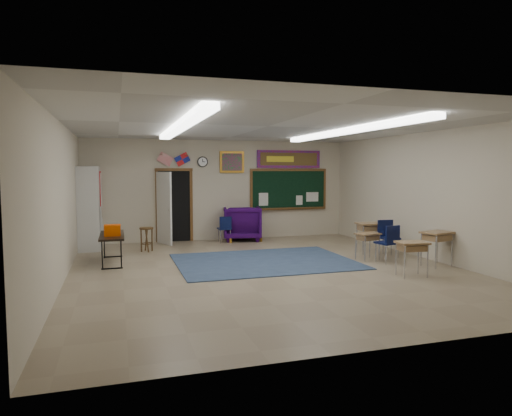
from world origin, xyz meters
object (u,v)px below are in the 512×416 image
object	(u,v)px
wingback_armchair	(242,223)
student_desk_front_left	(368,245)
wooden_stool	(147,239)
student_desk_front_right	(370,236)
folding_table	(112,247)

from	to	relation	value
wingback_armchair	student_desk_front_left	bearing A→B (deg)	129.53
student_desk_front_left	wooden_stool	distance (m)	5.55
student_desk_front_right	wooden_stool	distance (m)	5.72
student_desk_front_left	wingback_armchair	bearing A→B (deg)	105.73
wingback_armchair	student_desk_front_right	size ratio (longest dim) A/B	1.45
wingback_armchair	student_desk_front_right	xyz separation A→B (m)	(2.52, -3.07, -0.08)
wingback_armchair	student_desk_front_right	distance (m)	3.97
wingback_armchair	folding_table	size ratio (longest dim) A/B	0.71
wooden_stool	student_desk_front_right	bearing A→B (deg)	-19.31
wingback_armchair	student_desk_front_left	distance (m)	4.33
student_desk_front_left	student_desk_front_right	xyz separation A→B (m)	(0.52, 0.76, 0.08)
student_desk_front_right	wooden_stool	size ratio (longest dim) A/B	1.24
folding_table	wooden_stool	bearing A→B (deg)	57.24
student_desk_front_right	folding_table	distance (m)	6.27
wooden_stool	student_desk_front_left	bearing A→B (deg)	-28.50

